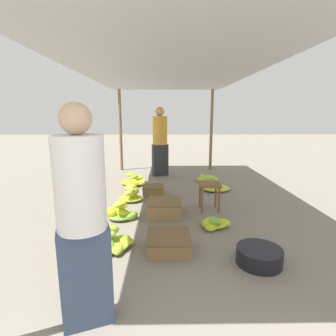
% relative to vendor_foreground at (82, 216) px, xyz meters
% --- Properties ---
extents(canopy_post_back_left, '(0.08, 0.08, 2.24)m').
position_rel_vendor_foreground_xyz_m(canopy_post_back_left, '(-0.63, 5.64, 0.27)').
color(canopy_post_back_left, olive).
rests_on(canopy_post_back_left, ground).
extents(canopy_post_back_right, '(0.08, 0.08, 2.24)m').
position_rel_vendor_foreground_xyz_m(canopy_post_back_right, '(1.91, 5.64, 0.27)').
color(canopy_post_back_right, olive).
rests_on(canopy_post_back_right, ground).
extents(canopy_tarp, '(2.95, 6.28, 0.04)m').
position_rel_vendor_foreground_xyz_m(canopy_tarp, '(0.64, 2.70, 1.41)').
color(canopy_tarp, '#B2B2B7').
rests_on(canopy_tarp, canopy_post_front_left).
extents(vendor_foreground, '(0.44, 0.44, 1.64)m').
position_rel_vendor_foreground_xyz_m(vendor_foreground, '(0.00, 0.00, 0.00)').
color(vendor_foreground, '#384766').
rests_on(vendor_foreground, ground).
extents(stool, '(0.34, 0.34, 0.46)m').
position_rel_vendor_foreground_xyz_m(stool, '(1.33, 2.37, -0.48)').
color(stool, brown).
rests_on(stool, ground).
extents(basin_black, '(0.48, 0.48, 0.17)m').
position_rel_vendor_foreground_xyz_m(basin_black, '(1.59, 0.77, -0.77)').
color(basin_black, black).
rests_on(basin_black, ground).
extents(banana_pile_left_0, '(0.60, 0.47, 0.28)m').
position_rel_vendor_foreground_xyz_m(banana_pile_left_0, '(-0.06, 1.12, -0.77)').
color(banana_pile_left_0, '#75B337').
rests_on(banana_pile_left_0, ground).
extents(banana_pile_left_1, '(0.55, 0.39, 0.31)m').
position_rel_vendor_foreground_xyz_m(banana_pile_left_1, '(-0.08, 2.00, -0.74)').
color(banana_pile_left_1, '#8DBD33').
rests_on(banana_pile_left_1, ground).
extents(banana_pile_left_2, '(0.66, 0.66, 0.25)m').
position_rel_vendor_foreground_xyz_m(banana_pile_left_2, '(-0.08, 4.03, -0.77)').
color(banana_pile_left_2, yellow).
rests_on(banana_pile_left_2, ground).
extents(banana_pile_left_3, '(0.42, 0.42, 0.31)m').
position_rel_vendor_foreground_xyz_m(banana_pile_left_3, '(-0.02, 2.85, -0.71)').
color(banana_pile_left_3, '#95C031').
rests_on(banana_pile_left_3, ground).
extents(banana_pile_right_0, '(0.53, 0.63, 0.15)m').
position_rel_vendor_foreground_xyz_m(banana_pile_right_0, '(1.61, 4.27, -0.79)').
color(banana_pile_right_0, '#93BF32').
rests_on(banana_pile_right_0, ground).
extents(banana_pile_right_1, '(0.60, 0.52, 0.20)m').
position_rel_vendor_foreground_xyz_m(banana_pile_right_1, '(1.65, 3.53, -0.79)').
color(banana_pile_right_1, '#86BA34').
rests_on(banana_pile_right_1, ground).
extents(banana_pile_right_2, '(0.48, 0.40, 0.17)m').
position_rel_vendor_foreground_xyz_m(banana_pile_right_2, '(1.28, 1.67, -0.78)').
color(banana_pile_right_2, yellow).
rests_on(banana_pile_right_2, ground).
extents(crate_near, '(0.51, 0.51, 0.18)m').
position_rel_vendor_foreground_xyz_m(crate_near, '(0.63, 1.06, -0.76)').
color(crate_near, olive).
rests_on(crate_near, ground).
extents(crate_mid, '(0.41, 0.41, 0.18)m').
position_rel_vendor_foreground_xyz_m(crate_mid, '(0.37, 3.24, -0.76)').
color(crate_mid, olive).
rests_on(crate_mid, ground).
extents(crate_far, '(0.52, 0.52, 0.24)m').
position_rel_vendor_foreground_xyz_m(crate_far, '(0.59, 2.15, -0.73)').
color(crate_far, '#9E7A4C').
rests_on(crate_far, ground).
extents(shopper_walking_mid, '(0.46, 0.46, 1.75)m').
position_rel_vendor_foreground_xyz_m(shopper_walking_mid, '(0.48, 4.95, 0.06)').
color(shopper_walking_mid, '#2D2D33').
rests_on(shopper_walking_mid, ground).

